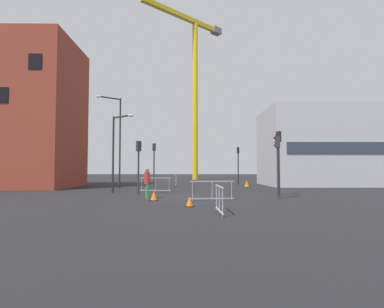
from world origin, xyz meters
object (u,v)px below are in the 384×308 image
(traffic_light_island, at_px, (279,153))
(traffic_cone_on_verge, at_px, (154,196))
(traffic_light_corner, at_px, (154,158))
(traffic_cone_by_barrier, at_px, (247,184))
(traffic_light_near, at_px, (139,158))
(streetlamp_tall, at_px, (117,135))
(traffic_light_crosswalk, at_px, (238,159))
(traffic_light_verge, at_px, (277,156))
(pedestrian_walking, at_px, (147,181))
(construction_crane, at_px, (194,75))
(streetlamp_short, at_px, (116,145))
(traffic_cone_striped, at_px, (190,202))

(traffic_light_island, relative_size, traffic_cone_on_verge, 8.17)
(traffic_light_corner, bearing_deg, traffic_cone_by_barrier, 4.73)
(traffic_light_near, bearing_deg, traffic_cone_on_verge, -68.93)
(streetlamp_tall, distance_m, traffic_light_corner, 4.00)
(traffic_light_crosswalk, distance_m, traffic_cone_by_barrier, 5.28)
(traffic_light_crosswalk, bearing_deg, traffic_light_verge, -91.24)
(pedestrian_walking, xyz_separation_m, traffic_cone_by_barrier, (8.04, 11.17, -0.74))
(traffic_light_crosswalk, relative_size, traffic_light_corner, 1.01)
(traffic_light_crosswalk, relative_size, traffic_cone_by_barrier, 6.47)
(traffic_light_verge, bearing_deg, construction_crane, 97.80)
(traffic_light_verge, xyz_separation_m, pedestrian_walking, (-7.66, 0.19, -1.46))
(construction_crane, height_order, streetlamp_short, construction_crane)
(streetlamp_tall, bearing_deg, traffic_light_near, -64.20)
(pedestrian_walking, bearing_deg, traffic_light_verge, -1.42)
(traffic_cone_by_barrier, bearing_deg, streetlamp_tall, -169.36)
(streetlamp_short, xyz_separation_m, pedestrian_walking, (2.81, -4.10, -2.41))
(traffic_light_corner, distance_m, traffic_cone_on_verge, 11.81)
(traffic_cone_striped, bearing_deg, pedestrian_walking, 123.79)
(traffic_light_island, xyz_separation_m, traffic_cone_striped, (-5.89, -5.64, -2.61))
(traffic_light_crosswalk, bearing_deg, traffic_cone_on_verge, -113.95)
(streetlamp_short, bearing_deg, traffic_light_island, -10.98)
(traffic_light_near, bearing_deg, traffic_cone_striped, -62.32)
(pedestrian_walking, bearing_deg, streetlamp_short, 124.40)
(traffic_light_near, xyz_separation_m, traffic_light_island, (9.36, -0.96, 0.34))
(traffic_light_verge, relative_size, traffic_light_corner, 0.90)
(construction_crane, relative_size, pedestrian_walking, 15.10)
(traffic_cone_on_verge, bearing_deg, traffic_light_corner, 96.53)
(traffic_light_near, xyz_separation_m, traffic_cone_striped, (3.47, -6.61, -2.27))
(traffic_light_near, height_order, traffic_cone_striped, traffic_light_near)
(traffic_light_corner, relative_size, traffic_cone_on_verge, 7.99)
(streetlamp_short, bearing_deg, traffic_cone_by_barrier, 33.08)
(streetlamp_tall, bearing_deg, traffic_cone_striped, -63.21)
(pedestrian_walking, bearing_deg, construction_crane, 83.96)
(construction_crane, height_order, streetlamp_tall, construction_crane)
(traffic_light_corner, bearing_deg, traffic_light_verge, -51.52)
(traffic_light_island, bearing_deg, construction_crane, 99.70)
(traffic_light_verge, distance_m, traffic_light_corner, 13.58)
(streetlamp_tall, relative_size, traffic_light_verge, 2.18)
(streetlamp_short, relative_size, traffic_light_crosswalk, 1.34)
(traffic_light_island, height_order, pedestrian_walking, traffic_light_island)
(traffic_cone_by_barrier, xyz_separation_m, traffic_cone_striped, (-5.56, -14.88, -0.09))
(pedestrian_walking, bearing_deg, traffic_light_island, 12.99)
(construction_crane, distance_m, traffic_cone_striped, 39.13)
(traffic_light_crosswalk, bearing_deg, traffic_light_corner, -148.50)
(traffic_light_near, distance_m, pedestrian_walking, 3.38)
(traffic_light_verge, height_order, pedestrian_walking, traffic_light_verge)
(traffic_cone_on_verge, bearing_deg, traffic_light_crosswalk, 66.05)
(traffic_light_corner, relative_size, traffic_cone_by_barrier, 6.39)
(traffic_light_near, bearing_deg, traffic_cone_by_barrier, 42.53)
(traffic_light_corner, distance_m, pedestrian_walking, 10.61)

